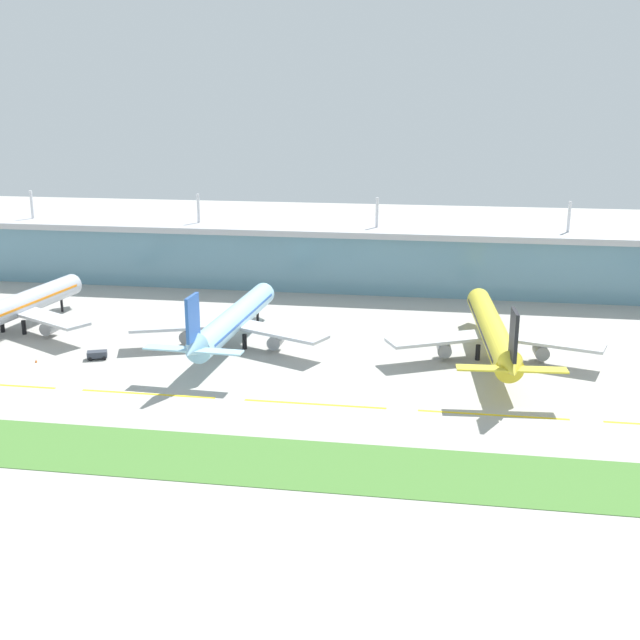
{
  "coord_description": "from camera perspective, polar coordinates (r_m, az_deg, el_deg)",
  "views": [
    {
      "loc": [
        20.77,
        -135.22,
        57.93
      ],
      "look_at": [
        -7.56,
        40.76,
        7.0
      ],
      "focal_mm": 44.3,
      "sensor_mm": 36.0,
      "label": 1
    }
  ],
  "objects": [
    {
      "name": "ground_plane",
      "position": [
        148.57,
        0.38,
        -7.0
      ],
      "size": [
        600.0,
        600.0,
        0.0
      ],
      "primitive_type": "plane",
      "color": "#A8A59E"
    },
    {
      "name": "terminal_building",
      "position": [
        248.56,
        4.19,
        4.76
      ],
      "size": [
        288.0,
        34.0,
        28.34
      ],
      "color": "#6693A8",
      "rests_on": "ground"
    },
    {
      "name": "airliner_nearest",
      "position": [
        213.23,
        -21.19,
        0.87
      ],
      "size": [
        48.46,
        59.45,
        18.9
      ],
      "color": "#ADB2BC",
      "rests_on": "ground"
    },
    {
      "name": "airliner_near_middle",
      "position": [
        188.23,
        -6.31,
        -0.03
      ],
      "size": [
        48.74,
        61.21,
        18.9
      ],
      "color": "#9ED1EA",
      "rests_on": "ground"
    },
    {
      "name": "airliner_far_middle",
      "position": [
        182.75,
        12.36,
        -0.8
      ],
      "size": [
        48.66,
        65.9,
        18.9
      ],
      "color": "yellow",
      "rests_on": "ground"
    },
    {
      "name": "taxiway_stripe_mid_west",
      "position": [
        163.07,
        -12.31,
        -5.24
      ],
      "size": [
        28.0,
        0.7,
        0.04
      ],
      "primitive_type": "cube",
      "color": "yellow",
      "rests_on": "ground"
    },
    {
      "name": "taxiway_stripe_centre",
      "position": [
        154.33,
        -0.39,
        -6.09
      ],
      "size": [
        28.0,
        0.7,
        0.04
      ],
      "primitive_type": "cube",
      "color": "yellow",
      "rests_on": "ground"
    },
    {
      "name": "taxiway_stripe_mid_east",
      "position": [
        152.83,
        12.37,
        -6.71
      ],
      "size": [
        28.0,
        0.7,
        0.04
      ],
      "primitive_type": "cube",
      "color": "yellow",
      "rests_on": "ground"
    },
    {
      "name": "grass_verge",
      "position": [
        130.51,
        -0.99,
        -10.38
      ],
      "size": [
        300.0,
        18.0,
        0.1
      ],
      "primitive_type": "cube",
      "color": "#477A33",
      "rests_on": "ground"
    },
    {
      "name": "pushback_tug",
      "position": [
        186.63,
        -15.8,
        -2.41
      ],
      "size": [
        4.97,
        3.84,
        1.85
      ],
      "color": "#333842",
      "rests_on": "ground"
    },
    {
      "name": "safety_cone_nose_front",
      "position": [
        188.69,
        -19.83,
        -2.8
      ],
      "size": [
        0.56,
        0.56,
        0.7
      ],
      "primitive_type": "cone",
      "color": "orange",
      "rests_on": "ground"
    }
  ]
}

